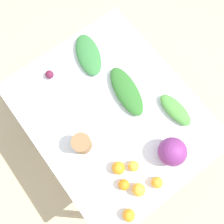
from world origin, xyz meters
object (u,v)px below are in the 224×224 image
object	(u,v)px
paper_bag	(82,144)
orange_3	(129,215)
greens_bunch_kale	(126,91)
greens_bunch_dandelion	(88,55)
orange_0	(124,185)
orange_1	(134,166)
orange_4	(157,183)
beet_root	(49,74)
orange_5	(118,168)
orange_2	(139,190)
cabbage_purple	(172,152)
greens_bunch_beet_tops	(175,110)

from	to	relation	value
paper_bag	orange_3	distance (m)	0.50
greens_bunch_kale	greens_bunch_dandelion	xyz separation A→B (m)	(-0.37, -0.04, -0.00)
orange_0	orange_3	bearing A→B (deg)	-28.52
orange_1	orange_4	distance (m)	0.17
beet_root	orange_3	bearing A→B (deg)	-6.97
orange_4	orange_5	world-z (taller)	orange_5
orange_2	orange_5	size ratio (longest dim) A/B	0.99
beet_root	orange_5	world-z (taller)	orange_5
greens_bunch_dandelion	beet_root	world-z (taller)	greens_bunch_dandelion
paper_bag	beet_root	bearing A→B (deg)	169.37
orange_3	orange_5	bearing A→B (deg)	154.87
cabbage_purple	greens_bunch_dandelion	xyz separation A→B (m)	(-0.86, -0.01, -0.06)
greens_bunch_kale	greens_bunch_beet_tops	xyz separation A→B (m)	(0.29, 0.17, -0.00)
greens_bunch_beet_tops	greens_bunch_dandelion	world-z (taller)	greens_bunch_dandelion
orange_1	greens_bunch_kale	bearing A→B (deg)	146.75
greens_bunch_dandelion	orange_1	xyz separation A→B (m)	(0.78, -0.23, 0.00)
orange_1	orange_2	bearing A→B (deg)	-26.25
greens_bunch_beet_tops	orange_0	world-z (taller)	orange_0
cabbage_purple	orange_0	size ratio (longest dim) A/B	2.58
paper_bag	greens_bunch_beet_tops	size ratio (longest dim) A/B	0.52
greens_bunch_beet_tops	orange_5	xyz separation A→B (m)	(0.07, -0.52, 0.01)
greens_bunch_dandelion	greens_bunch_beet_tops	bearing A→B (deg)	17.90
paper_bag	greens_bunch_dandelion	bearing A→B (deg)	140.80
cabbage_purple	beet_root	xyz separation A→B (m)	(-0.90, -0.30, -0.06)
paper_bag	orange_5	distance (m)	0.27
orange_4	greens_bunch_beet_tops	bearing A→B (deg)	125.23
greens_bunch_kale	orange_5	xyz separation A→B (m)	(0.36, -0.35, 0.01)
paper_bag	orange_5	size ratio (longest dim) A/B	1.68
beet_root	orange_4	distance (m)	0.99
greens_bunch_dandelion	orange_5	bearing A→B (deg)	-22.62
paper_bag	orange_0	distance (m)	0.35
greens_bunch_kale	orange_2	bearing A→B (deg)	-31.68
orange_3	cabbage_purple	bearing A→B (deg)	106.31
paper_bag	orange_1	size ratio (longest dim) A/B	1.99
orange_0	orange_2	distance (m)	0.09
greens_bunch_dandelion	orange_4	world-z (taller)	orange_4
orange_4	orange_1	bearing A→B (deg)	-162.38
greens_bunch_beet_tops	beet_root	bearing A→B (deg)	-144.06
orange_0	orange_5	size ratio (longest dim) A/B	0.83
orange_3	orange_2	bearing A→B (deg)	118.99
orange_2	orange_3	distance (m)	0.15
greens_bunch_kale	orange_5	world-z (taller)	orange_5
cabbage_purple	orange_2	bearing A→B (deg)	-80.18
cabbage_purple	greens_bunch_dandelion	distance (m)	0.86
orange_3	paper_bag	bearing A→B (deg)	176.97
greens_bunch_kale	orange_1	bearing A→B (deg)	-33.25
greens_bunch_beet_tops	orange_3	distance (m)	0.71
cabbage_purple	greens_bunch_dandelion	world-z (taller)	cabbage_purple
greens_bunch_dandelion	orange_2	world-z (taller)	orange_2
orange_1	orange_5	distance (m)	0.09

